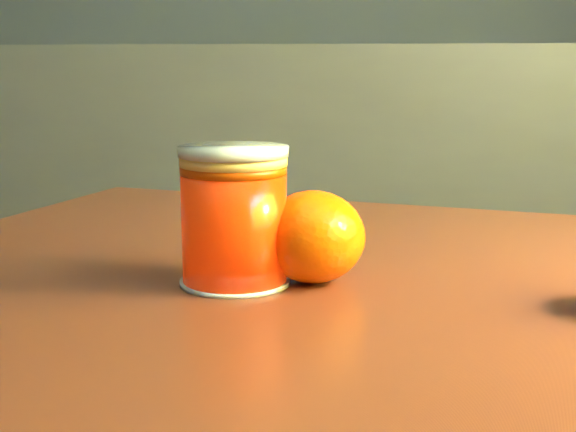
# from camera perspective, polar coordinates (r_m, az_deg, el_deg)

# --- Properties ---
(kitchen_counter) EXTENTS (3.15, 0.60, 0.90)m
(kitchen_counter) POSITION_cam_1_polar(r_m,az_deg,el_deg) (2.03, -18.35, -1.52)
(kitchen_counter) COLOR #4C4C51
(kitchen_counter) RESTS_ON ground
(table) EXTENTS (1.06, 0.84, 0.71)m
(table) POSITION_cam_1_polar(r_m,az_deg,el_deg) (0.61, 10.74, -13.39)
(table) COLOR maroon
(table) RESTS_ON ground
(juice_glass) EXTENTS (0.08, 0.08, 0.10)m
(juice_glass) POSITION_cam_1_polar(r_m,az_deg,el_deg) (0.58, -3.85, -0.06)
(juice_glass) COLOR #FF2C05
(juice_glass) RESTS_ON table
(orange_front) EXTENTS (0.10, 0.10, 0.07)m
(orange_front) POSITION_cam_1_polar(r_m,az_deg,el_deg) (0.59, 1.78, -1.47)
(orange_front) COLOR #FF5705
(orange_front) RESTS_ON table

